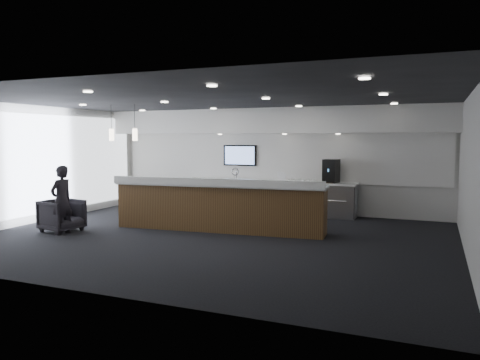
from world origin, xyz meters
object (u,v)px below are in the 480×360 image
at_px(coffee_machine, 331,171).
at_px(service_counter, 219,206).
at_px(lounge_guest, 62,200).
at_px(armchair, 62,215).

bearing_deg(coffee_machine, service_counter, -115.24).
bearing_deg(service_counter, lounge_guest, -155.75).
distance_m(service_counter, coffee_machine, 3.60).
distance_m(service_counter, armchair, 3.65).
bearing_deg(lounge_guest, armchair, -132.52).
relative_size(coffee_machine, armchair, 0.78).
relative_size(coffee_machine, lounge_guest, 0.41).
xyz_separation_m(service_counter, armchair, (-3.31, -1.51, -0.20)).
height_order(service_counter, armchair, service_counter).
bearing_deg(service_counter, armchair, -160.63).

